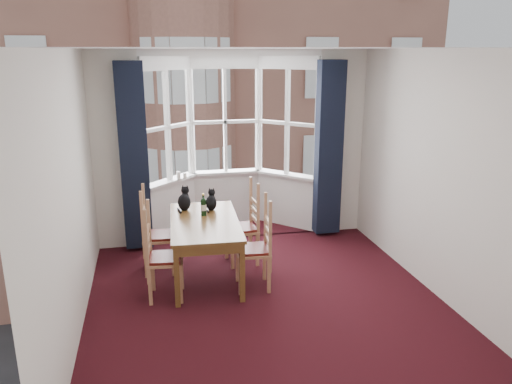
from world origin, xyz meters
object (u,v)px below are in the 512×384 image
object	(u,v)px
chair_left_near	(157,260)
chair_right_near	(260,250)
candle_short	(185,176)
chair_right_far	(248,229)
candle_tall	(179,176)
wine_bottle	(204,206)
cat_right	(211,202)
cat_left	(184,201)
dining_table	(205,227)
chair_left_far	(152,237)

from	to	relation	value
chair_left_near	chair_right_near	distance (m)	1.22
candle_short	chair_right_far	bearing A→B (deg)	-61.44
candle_tall	wine_bottle	bearing A→B (deg)	-81.62
cat_right	candle_tall	distance (m)	1.29
cat_left	dining_table	bearing A→B (deg)	-66.96
cat_left	candle_tall	distance (m)	1.17
cat_left	cat_right	distance (m)	0.35
cat_left	cat_right	size ratio (longest dim) A/B	1.13
cat_left	cat_right	xyz separation A→B (m)	(0.34, -0.07, -0.01)
dining_table	chair_right_near	world-z (taller)	chair_right_near
dining_table	chair_right_near	bearing A→B (deg)	-34.26
chair_left_far	cat_right	bearing A→B (deg)	7.79
chair_left_far	cat_right	size ratio (longest dim) A/B	3.19
candle_tall	candle_short	xyz separation A→B (m)	(0.10, 0.03, -0.01)
chair_left_near	chair_right_near	bearing A→B (deg)	0.71
cat_right	candle_short	xyz separation A→B (m)	(-0.24, 1.27, 0.05)
dining_table	candle_tall	distance (m)	1.69
chair_right_near	candle_short	size ratio (longest dim) A/B	9.98
chair_right_far	dining_table	bearing A→B (deg)	-150.30
candle_short	dining_table	bearing A→B (deg)	-86.48
wine_bottle	candle_tall	distance (m)	1.47
dining_table	chair_left_far	xyz separation A→B (m)	(-0.65, 0.30, -0.20)
chair_left_near	candle_short	size ratio (longest dim) A/B	9.98
wine_bottle	dining_table	bearing A→B (deg)	-93.92
chair_right_far	wine_bottle	distance (m)	0.75
candle_tall	chair_left_near	bearing A→B (deg)	-100.86
dining_table	candle_short	xyz separation A→B (m)	(-0.10, 1.68, 0.24)
chair_right_far	wine_bottle	size ratio (longest dim) A/B	3.23
chair_left_near	chair_right_far	world-z (taller)	same
candle_tall	candle_short	bearing A→B (deg)	17.10
candle_short	candle_tall	bearing A→B (deg)	-162.90
chair_right_far	candle_tall	bearing A→B (deg)	122.29
chair_right_far	candle_tall	world-z (taller)	candle_tall
chair_right_near	cat_left	world-z (taller)	cat_left
chair_right_far	cat_right	world-z (taller)	cat_right
chair_right_far	candle_short	bearing A→B (deg)	118.56
wine_bottle	candle_tall	size ratio (longest dim) A/B	2.35
chair_left_near	chair_left_far	distance (m)	0.74
chair_right_far	candle_tall	xyz separation A→B (m)	(-0.82, 1.30, 0.46)
cat_right	dining_table	bearing A→B (deg)	-108.52
chair_left_far	wine_bottle	xyz separation A→B (m)	(0.66, -0.11, 0.41)
chair_left_near	candle_short	distance (m)	2.22
dining_table	cat_left	bearing A→B (deg)	113.04
chair_left_far	candle_short	xyz separation A→B (m)	(0.55, 1.38, 0.44)
chair_right_far	cat_left	world-z (taller)	cat_left
dining_table	candle_tall	xyz separation A→B (m)	(-0.20, 1.65, 0.26)
cat_left	candle_short	xyz separation A→B (m)	(0.10, 1.20, 0.04)
chair_right_near	chair_right_far	world-z (taller)	same
chair_left_far	chair_right_far	size ratio (longest dim) A/B	1.00
chair_left_far	dining_table	bearing A→B (deg)	-25.09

